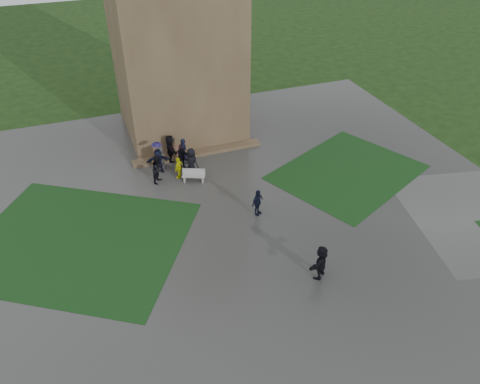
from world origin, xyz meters
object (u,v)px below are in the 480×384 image
object	(u,v)px
tower	(172,3)
pedestrian_near	(321,262)
pedestrian_mid	(258,202)
bench	(194,175)

from	to	relation	value
tower	pedestrian_near	bearing A→B (deg)	-82.57
pedestrian_mid	pedestrian_near	xyz separation A→B (m)	(0.98, -5.61, 0.11)
pedestrian_mid	pedestrian_near	distance (m)	5.70
tower	pedestrian_near	xyz separation A→B (m)	(2.31, -17.69, -8.06)
bench	pedestrian_mid	world-z (taller)	pedestrian_mid
tower	pedestrian_mid	world-z (taller)	tower
tower	pedestrian_mid	distance (m)	14.64
pedestrian_mid	tower	bearing A→B (deg)	64.20
tower	bench	distance (m)	11.45
bench	pedestrian_near	world-z (taller)	pedestrian_near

